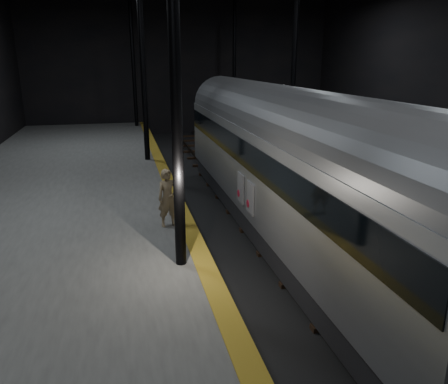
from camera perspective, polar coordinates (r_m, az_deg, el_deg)
name	(u,v)px	position (r m, az deg, el deg)	size (l,w,h in m)	color
ground	(272,229)	(15.69, 6.32, -4.82)	(44.00, 44.00, 0.00)	black
platform_left	(47,235)	(14.88, -22.10, -5.18)	(9.00, 43.80, 1.00)	#50504E
tactile_strip	(181,209)	(14.61, -5.66, -2.25)	(0.50, 43.80, 0.01)	olive
track	(272,227)	(15.66, 6.33, -4.59)	(2.40, 43.00, 0.24)	#3F3328
train	(283,159)	(14.18, 7.74, 4.35)	(2.75, 18.34, 4.90)	gray
woman	(168,198)	(12.97, -7.33, -0.78)	(0.63, 0.42, 1.74)	#98805D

